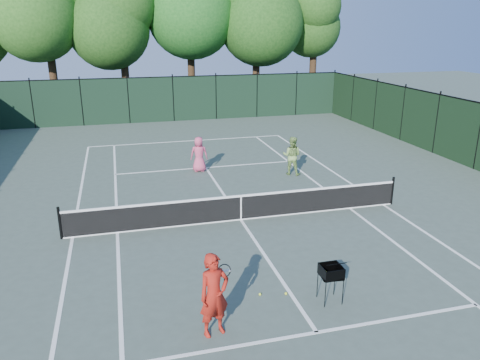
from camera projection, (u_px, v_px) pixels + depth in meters
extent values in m
plane|color=#425046|center=(241.00, 220.00, 16.03)|extent=(90.00, 90.00, 0.00)
cube|color=white|center=(73.00, 237.00, 14.69)|extent=(0.10, 23.77, 0.01)
cube|color=white|center=(383.00, 205.00, 17.36)|extent=(0.10, 23.77, 0.01)
cube|color=white|center=(117.00, 233.00, 15.02)|extent=(0.10, 23.77, 0.01)
cube|color=white|center=(350.00, 208.00, 17.03)|extent=(0.10, 23.77, 0.01)
cube|color=white|center=(188.00, 141.00, 26.93)|extent=(10.97, 0.10, 0.01)
cube|color=white|center=(317.00, 332.00, 10.15)|extent=(8.23, 0.10, 0.01)
cube|color=white|center=(206.00, 168.00, 21.90)|extent=(8.23, 0.10, 0.01)
cube|color=white|center=(241.00, 220.00, 16.02)|extent=(0.10, 12.80, 0.01)
cube|color=black|center=(241.00, 207.00, 15.88)|extent=(11.60, 0.03, 0.85)
cube|color=white|center=(241.00, 196.00, 15.75)|extent=(11.60, 0.05, 0.07)
cube|color=white|center=(241.00, 219.00, 16.02)|extent=(11.60, 0.05, 0.04)
cube|color=white|center=(241.00, 207.00, 15.88)|extent=(0.05, 0.04, 0.91)
cylinder|color=black|center=(60.00, 223.00, 14.45)|extent=(0.09, 0.09, 1.06)
cylinder|color=black|center=(392.00, 191.00, 17.27)|extent=(0.09, 0.09, 1.06)
cube|color=black|center=(173.00, 99.00, 32.07)|extent=(24.00, 0.05, 3.00)
cylinder|color=black|center=(54.00, 83.00, 33.51)|extent=(0.56, 0.56, 4.80)
cylinder|color=black|center=(126.00, 85.00, 34.62)|extent=(0.56, 0.56, 4.30)
ellipsoid|color=#194212|center=(120.00, 4.00, 32.85)|extent=(6.00, 6.00, 9.30)
cylinder|color=black|center=(192.00, 77.00, 36.18)|extent=(0.56, 0.56, 5.00)
cylinder|color=black|center=(256.00, 79.00, 36.82)|extent=(0.56, 0.56, 4.60)
cylinder|color=black|center=(312.00, 78.00, 38.52)|extent=(0.56, 0.56, 4.40)
ellipsoid|color=#1A4212|center=(316.00, 6.00, 36.78)|extent=(5.80, 5.80, 8.99)
imported|color=#A21C12|center=(214.00, 295.00, 9.85)|extent=(0.79, 0.63, 1.88)
cylinder|color=black|center=(224.00, 281.00, 10.35)|extent=(0.03, 0.03, 0.30)
torus|color=black|center=(224.00, 271.00, 10.27)|extent=(0.30, 0.10, 0.30)
imported|color=#C7466B|center=(199.00, 154.00, 21.12)|extent=(0.86, 0.64, 1.60)
imported|color=#7EA452|center=(292.00, 156.00, 20.67)|extent=(1.05, 0.99, 1.72)
cylinder|color=black|center=(325.00, 295.00, 10.96)|extent=(0.02, 0.02, 0.66)
cylinder|color=black|center=(343.00, 292.00, 11.07)|extent=(0.02, 0.02, 0.66)
cylinder|color=black|center=(317.00, 285.00, 11.38)|extent=(0.02, 0.02, 0.66)
cylinder|color=black|center=(334.00, 283.00, 11.49)|extent=(0.02, 0.02, 0.66)
cube|color=black|center=(331.00, 271.00, 11.07)|extent=(0.55, 0.55, 0.28)
sphere|color=yellow|center=(331.00, 274.00, 11.10)|extent=(0.07, 0.07, 0.07)
sphere|color=yellow|center=(331.00, 274.00, 11.10)|extent=(0.07, 0.07, 0.07)
sphere|color=yellow|center=(331.00, 274.00, 11.10)|extent=(0.07, 0.07, 0.07)
sphere|color=yellow|center=(331.00, 274.00, 11.10)|extent=(0.07, 0.07, 0.07)
sphere|color=yellow|center=(331.00, 274.00, 11.10)|extent=(0.07, 0.07, 0.07)
sphere|color=yellow|center=(331.00, 274.00, 11.10)|extent=(0.07, 0.07, 0.07)
sphere|color=yellow|center=(331.00, 274.00, 11.10)|extent=(0.07, 0.07, 0.07)
sphere|color=yellow|center=(331.00, 274.00, 11.10)|extent=(0.07, 0.07, 0.07)
sphere|color=yellow|center=(331.00, 274.00, 11.10)|extent=(0.07, 0.07, 0.07)
sphere|color=yellow|center=(331.00, 274.00, 11.10)|extent=(0.07, 0.07, 0.07)
sphere|color=yellow|center=(331.00, 274.00, 11.10)|extent=(0.07, 0.07, 0.07)
sphere|color=#D2E12E|center=(286.00, 294.00, 11.57)|extent=(0.07, 0.07, 0.07)
sphere|color=#D1EA2F|center=(260.00, 294.00, 11.53)|extent=(0.07, 0.07, 0.07)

